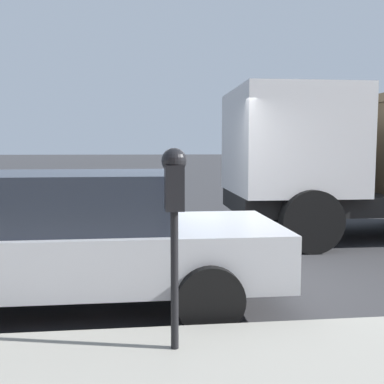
{
  "coord_description": "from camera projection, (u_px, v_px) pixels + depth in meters",
  "views": [
    {
      "loc": [
        -5.97,
        0.56,
        1.72
      ],
      "look_at": [
        -2.15,
        0.13,
        1.34
      ],
      "focal_mm": 42.0,
      "sensor_mm": 36.0,
      "label": 1
    }
  ],
  "objects": [
    {
      "name": "ground_plane",
      "position": [
        184.0,
        274.0,
        6.13
      ],
      "size": [
        220.0,
        220.0,
        0.0
      ],
      "primitive_type": "plane",
      "color": "#333335"
    },
    {
      "name": "parking_meter",
      "position": [
        174.0,
        197.0,
        3.36
      ],
      "size": [
        0.21,
        0.19,
        1.55
      ],
      "color": "black",
      "rests_on": "sidewalk"
    },
    {
      "name": "car_silver",
      "position": [
        62.0,
        237.0,
        4.81
      ],
      "size": [
        1.98,
        4.57,
        1.45
      ],
      "rotation": [
        0.0,
        0.0,
        3.14
      ],
      "color": "#B7BABF",
      "rests_on": "ground_plane"
    }
  ]
}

